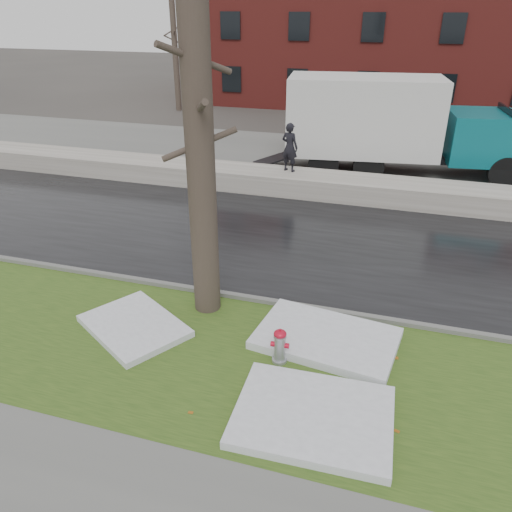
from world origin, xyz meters
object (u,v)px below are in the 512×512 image
(box_truck, at_px, (393,124))
(tree, at_px, (200,148))
(fire_hydrant, at_px, (280,344))
(worker, at_px, (290,147))

(box_truck, bearing_deg, tree, -113.53)
(fire_hydrant, bearing_deg, tree, 141.20)
(fire_hydrant, height_order, tree, tree)
(tree, bearing_deg, worker, 90.82)
(tree, xyz_separation_m, box_truck, (3.31, 11.66, -1.73))
(box_truck, bearing_deg, fire_hydrant, -103.13)
(box_truck, xyz_separation_m, worker, (-3.43, -3.23, -0.37))
(worker, bearing_deg, box_truck, -118.78)
(fire_hydrant, distance_m, box_truck, 13.23)
(fire_hydrant, xyz_separation_m, box_truck, (1.24, 13.07, 1.55))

